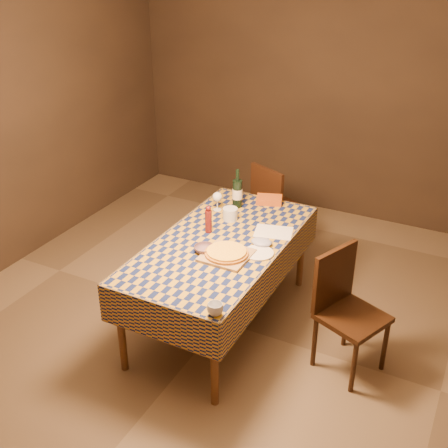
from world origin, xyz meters
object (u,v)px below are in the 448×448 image
object	(u,v)px
white_plate	(259,253)
chair_right	(345,304)
cutting_board	(227,255)
wine_bottle	(237,193)
dining_table	(221,250)
chair_far	(274,204)
pizza	(227,252)
bowl	(204,249)

from	to	relation	value
white_plate	chair_right	size ratio (longest dim) A/B	0.24
cutting_board	wine_bottle	size ratio (longest dim) A/B	0.98
cutting_board	wine_bottle	xyz separation A→B (m)	(-0.30, 0.81, 0.12)
dining_table	white_plate	distance (m)	0.35
dining_table	chair_right	world-z (taller)	chair_right
chair_far	white_plate	bearing A→B (deg)	-72.75
dining_table	pizza	distance (m)	0.26
cutting_board	chair_far	world-z (taller)	chair_far
wine_bottle	chair_far	world-z (taller)	wine_bottle
dining_table	wine_bottle	bearing A→B (deg)	104.71
pizza	white_plate	size ratio (longest dim) A/B	1.81
pizza	wine_bottle	world-z (taller)	wine_bottle
bowl	white_plate	xyz separation A→B (m)	(0.37, 0.16, -0.02)
pizza	wine_bottle	xyz separation A→B (m)	(-0.30, 0.81, 0.09)
pizza	bowl	world-z (taller)	pizza
dining_table	white_plate	world-z (taller)	white_plate
white_plate	chair_far	distance (m)	1.42
wine_bottle	bowl	bearing A→B (deg)	-81.30
cutting_board	pizza	xyz separation A→B (m)	(0.00, 0.00, 0.03)
dining_table	bowl	world-z (taller)	bowl
dining_table	wine_bottle	world-z (taller)	wine_bottle
pizza	white_plate	world-z (taller)	pizza
chair_far	chair_right	world-z (taller)	same
cutting_board	bowl	xyz separation A→B (m)	(-0.18, -0.01, 0.01)
chair_far	dining_table	bearing A→B (deg)	-86.45
cutting_board	wine_bottle	world-z (taller)	wine_bottle
pizza	white_plate	xyz separation A→B (m)	(0.19, 0.15, -0.03)
wine_bottle	white_plate	world-z (taller)	wine_bottle
bowl	white_plate	world-z (taller)	bowl
pizza	chair_right	bearing A→B (deg)	10.66
wine_bottle	chair_right	size ratio (longest dim) A/B	0.37
cutting_board	bowl	distance (m)	0.18
bowl	chair_right	world-z (taller)	chair_right
dining_table	chair_right	xyz separation A→B (m)	(1.01, -0.02, -0.17)
cutting_board	wine_bottle	bearing A→B (deg)	110.69
bowl	chair_right	xyz separation A→B (m)	(1.05, 0.18, -0.27)
bowl	wine_bottle	size ratio (longest dim) A/B	0.45
chair_far	bowl	bearing A→B (deg)	-88.36
white_plate	chair_far	size ratio (longest dim) A/B	0.24
white_plate	bowl	bearing A→B (deg)	-156.66
pizza	chair_far	size ratio (longest dim) A/B	0.44
wine_bottle	white_plate	bearing A→B (deg)	-52.98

